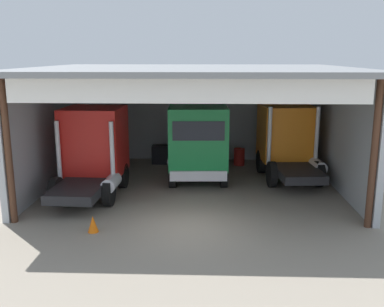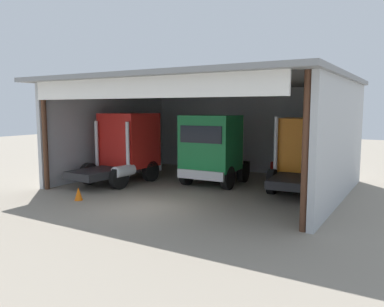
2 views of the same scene
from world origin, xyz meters
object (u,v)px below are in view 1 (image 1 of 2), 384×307
Objects in this scene: truck_orange_right_bay at (288,140)px; oil_drum at (239,157)px; truck_green_yard_outside at (197,143)px; truck_red_center_left_bay at (93,149)px; tool_cart at (161,154)px; traffic_cone at (93,224)px.

truck_orange_right_bay reaches higher than oil_drum.
truck_orange_right_bay is (4.30, 1.25, -0.08)m from truck_green_yard_outside.
tool_cart is (2.26, 5.26, -1.40)m from truck_red_center_left_bay.
tool_cart is at bearing -62.57° from truck_green_yard_outside.
truck_orange_right_bay reaches higher than traffic_cone.
truck_red_center_left_bay is 9.02× the size of traffic_cone.
oil_drum is (6.54, 5.08, -1.46)m from truck_red_center_left_bay.
truck_green_yard_outside is 7.86× the size of traffic_cone.
truck_orange_right_bay is at bearing 20.54° from truck_red_center_left_bay.
tool_cart is (-4.27, 0.18, 0.05)m from oil_drum.
traffic_cone is at bearing 57.96° from truck_green_yard_outside.
tool_cart is at bearing 69.08° from truck_red_center_left_bay.
oil_drum is 4.28m from tool_cart.
oil_drum reaches higher than traffic_cone.
truck_red_center_left_bay is 5.90m from tool_cart.
tool_cart is at bearing 82.55° from traffic_cone.
oil_drum is at bearing -124.28° from truck_green_yard_outside.
traffic_cone is (1.02, -4.29, -1.62)m from truck_red_center_left_bay.
truck_orange_right_bay is at bearing -166.20° from truck_green_yard_outside.
truck_green_yard_outside is at bearing 22.44° from truck_red_center_left_bay.
tool_cart is (-6.40, 2.42, -1.31)m from truck_orange_right_bay.
oil_drum is (2.17, 3.49, -1.44)m from truck_green_yard_outside.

